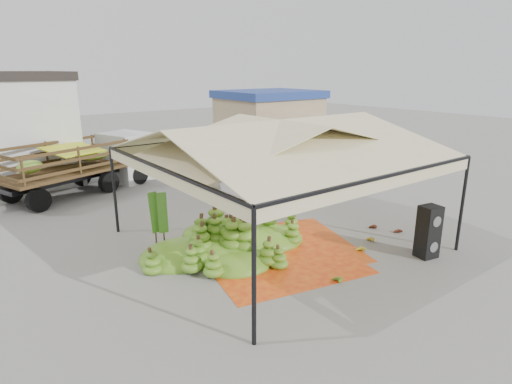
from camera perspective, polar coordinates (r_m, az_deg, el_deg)
ground at (r=14.41m, az=2.98°, el=-6.44°), size 90.00×90.00×0.00m
canopy_tent at (r=13.49m, az=3.18°, el=6.62°), size 8.10×8.10×4.00m
building_tan at (r=29.90m, az=1.75°, el=9.51°), size 6.30×5.30×4.10m
tarp_left at (r=13.09m, az=2.94°, el=-8.82°), size 5.10×4.94×0.01m
tarp_right at (r=14.03m, az=4.45°, el=-7.09°), size 4.91×5.04×0.01m
banana_heap at (r=13.57m, az=-3.59°, el=-5.15°), size 6.51×5.74×1.21m
hand_yellow_a at (r=14.70m, az=14.82°, el=-6.08°), size 0.54×0.48×0.21m
hand_yellow_b at (r=13.85m, az=13.75°, el=-7.42°), size 0.55×0.51×0.20m
hand_red_a at (r=15.86m, az=15.25°, el=-4.47°), size 0.44×0.37×0.20m
hand_red_b at (r=15.69m, az=18.41°, el=-4.99°), size 0.51×0.48×0.18m
hand_green at (r=11.85m, az=10.52°, el=-11.37°), size 0.56×0.51×0.21m
hanging_bunches at (r=13.33m, az=5.51°, el=3.47°), size 1.74×0.24×0.20m
speaker_stack at (r=13.90m, az=21.99°, el=-4.93°), size 0.66×0.60×1.62m
banana_leaves at (r=14.24m, az=-13.32°, el=-7.17°), size 0.96×1.36×3.70m
vendor at (r=18.34m, az=-5.55°, el=1.26°), size 0.67×0.50×1.68m
truck_left at (r=21.33m, az=-21.63°, el=4.10°), size 7.46×4.59×2.43m
truck_right at (r=23.62m, az=2.27°, el=6.36°), size 7.56×4.24×2.46m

